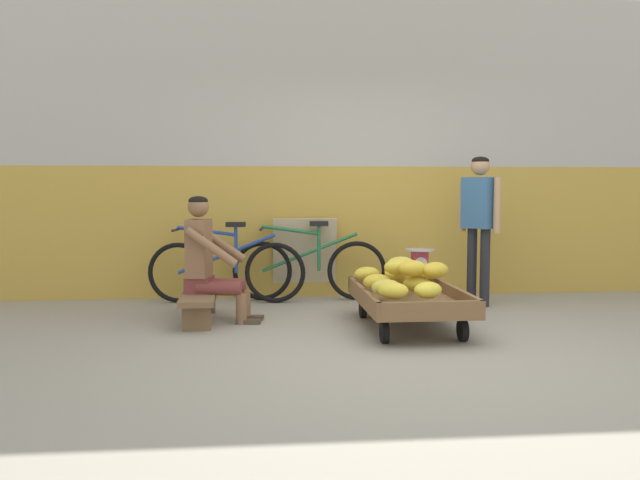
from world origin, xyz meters
The scene contains 13 objects.
ground_plane centered at (0.00, 0.00, 0.00)m, with size 80.00×80.00×0.00m, color gray.
back_wall centered at (0.00, 2.67, 1.67)m, with size 16.00×0.30×3.33m.
banana_cart centered at (0.16, 0.76, 0.24)m, with size 0.85×1.45×0.36m.
banana_pile centered at (0.09, 0.74, 0.46)m, with size 0.83×1.41×0.27m.
low_bench centered at (-1.67, 1.24, 0.20)m, with size 0.32×1.11×0.27m.
vendor_seated centered at (-1.58, 1.23, 0.57)m, with size 0.71×0.54×1.14m.
plastic_crate centered at (0.50, 1.76, 0.15)m, with size 0.36×0.28×0.30m.
weighing_scale centered at (0.50, 1.76, 0.45)m, with size 0.30×0.30×0.29m.
bicycle_near_left centered at (-1.47, 2.18, 0.35)m, with size 1.66×0.48×0.86m.
bicycle_far_left centered at (-0.59, 2.26, 0.35)m, with size 1.66×0.48×0.86m.
sign_board centered at (-0.62, 2.47, 0.44)m, with size 0.70×0.22×0.88m.
customer_adult centered at (1.12, 1.79, 0.95)m, with size 0.35×0.41×1.53m.
shopping_bag centered at (0.73, 1.24, 0.12)m, with size 0.18×0.12×0.24m, color #3370B7.
Camera 1 is at (-1.13, -4.70, 1.22)m, focal length 36.65 mm.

